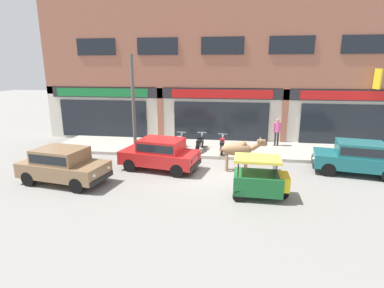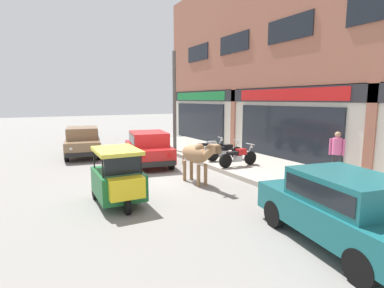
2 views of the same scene
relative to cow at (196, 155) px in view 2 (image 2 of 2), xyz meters
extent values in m
plane|color=gray|center=(-1.10, -0.66, -1.01)|extent=(90.00, 90.00, 0.00)
cube|color=#A8A093|center=(-1.10, 3.38, -0.92)|extent=(19.00, 3.67, 0.17)
cube|color=#9E604C|center=(-1.10, 5.49, 5.32)|extent=(23.00, 0.55, 6.81)
cube|color=silver|center=(-1.10, 5.49, 0.69)|extent=(23.00, 0.55, 3.40)
cube|color=#28282D|center=(-1.10, 5.17, 2.04)|extent=(22.08, 0.08, 0.64)
cube|color=black|center=(-8.77, 5.16, 0.34)|extent=(5.83, 0.10, 2.40)
cube|color=#197A38|center=(-8.77, 5.14, 2.04)|extent=(6.13, 0.05, 0.52)
cube|color=#9E604C|center=(-4.93, 5.19, 0.69)|extent=(0.36, 0.12, 3.40)
cube|color=black|center=(-1.10, 5.16, 0.34)|extent=(5.83, 0.10, 2.40)
cube|color=red|center=(-1.10, 5.14, 2.04)|extent=(6.13, 0.05, 0.52)
cube|color=#9E604C|center=(2.73, 5.19, 0.69)|extent=(0.36, 0.12, 3.40)
cube|color=black|center=(-8.92, 5.18, 4.83)|extent=(2.50, 0.06, 1.00)
cube|color=black|center=(-5.01, 5.18, 4.83)|extent=(2.50, 0.06, 1.00)
cube|color=black|center=(-1.10, 5.18, 4.83)|extent=(2.50, 0.06, 1.00)
cube|color=black|center=(2.81, 5.18, 4.83)|extent=(2.50, 0.06, 1.00)
ellipsoid|color=#936B47|center=(-0.10, -0.01, 0.01)|extent=(1.44, 0.62, 0.60)
sphere|color=#936B47|center=(0.18, 0.01, 0.24)|extent=(0.32, 0.32, 0.32)
cylinder|color=#936B47|center=(0.32, 0.17, -0.65)|extent=(0.12, 0.12, 0.72)
cylinder|color=#936B47|center=(0.34, -0.12, -0.65)|extent=(0.12, 0.12, 0.72)
cylinder|color=#936B47|center=(-0.54, 0.10, -0.65)|extent=(0.12, 0.12, 0.72)
cylinder|color=#936B47|center=(-0.52, -0.18, -0.65)|extent=(0.12, 0.12, 0.72)
cylinder|color=#936B47|center=(0.72, 0.05, 0.16)|extent=(0.48, 0.27, 0.43)
cube|color=#936B47|center=(0.98, 0.07, 0.33)|extent=(0.38, 0.25, 0.26)
cube|color=brown|center=(1.16, 0.09, 0.29)|extent=(0.15, 0.17, 0.14)
cone|color=beige|center=(0.93, 0.17, 0.51)|extent=(0.12, 0.06, 0.19)
cone|color=beige|center=(0.95, -0.03, 0.51)|extent=(0.12, 0.06, 0.19)
cube|color=#936B47|center=(0.89, 0.23, 0.39)|extent=(0.05, 0.14, 0.10)
cube|color=#936B47|center=(0.91, -0.09, 0.39)|extent=(0.05, 0.14, 0.10)
cylinder|color=#936B47|center=(-0.84, -0.06, -0.21)|extent=(0.17, 0.05, 0.60)
cylinder|color=black|center=(-5.81, -2.02, -0.71)|extent=(0.62, 0.28, 0.60)
cylinder|color=black|center=(-6.05, -3.44, -0.71)|extent=(0.62, 0.28, 0.60)
cylinder|color=black|center=(-8.08, -1.64, -0.71)|extent=(0.62, 0.28, 0.60)
cylinder|color=black|center=(-8.31, -3.06, -0.71)|extent=(0.62, 0.28, 0.60)
cube|color=#846647|center=(-7.06, -2.54, -0.41)|extent=(3.71, 2.15, 0.60)
cube|color=#846647|center=(-7.16, -2.53, 0.17)|extent=(2.11, 1.73, 0.56)
cube|color=black|center=(-7.16, -2.53, 0.17)|extent=(1.96, 1.73, 0.35)
cube|color=black|center=(-5.36, -2.82, -0.63)|extent=(0.37, 1.52, 0.20)
cube|color=black|center=(-8.77, -2.26, -0.63)|extent=(0.37, 1.52, 0.20)
sphere|color=silver|center=(-5.25, -2.35, -0.33)|extent=(0.14, 0.14, 0.14)
sphere|color=silver|center=(-5.40, -3.30, -0.33)|extent=(0.14, 0.14, 0.14)
cube|color=red|center=(-8.71, -1.77, -0.31)|extent=(0.06, 0.16, 0.14)
cube|color=red|center=(-8.88, -2.74, -0.31)|extent=(0.06, 0.16, 0.14)
cylinder|color=black|center=(3.88, -0.19, -0.71)|extent=(0.62, 0.29, 0.60)
cylinder|color=black|center=(4.14, 1.22, -0.71)|extent=(0.62, 0.29, 0.60)
cylinder|color=black|center=(6.14, -0.61, -0.71)|extent=(0.62, 0.29, 0.60)
cube|color=#196066|center=(5.14, 0.31, -0.41)|extent=(3.73, 2.22, 0.60)
cube|color=#196066|center=(5.24, 0.29, 0.17)|extent=(2.13, 1.76, 0.56)
cube|color=black|center=(5.24, 0.29, 0.17)|extent=(1.99, 1.76, 0.35)
cube|color=black|center=(3.44, 0.62, -0.63)|extent=(0.40, 1.52, 0.20)
sphere|color=silver|center=(3.32, 0.16, -0.33)|extent=(0.14, 0.14, 0.14)
sphere|color=silver|center=(3.50, 1.10, -0.33)|extent=(0.14, 0.14, 0.14)
cylinder|color=black|center=(-4.88, -0.85, -0.71)|extent=(0.62, 0.29, 0.60)
cylinder|color=black|center=(-4.62, 0.56, -0.71)|extent=(0.62, 0.29, 0.60)
cylinder|color=black|center=(-2.62, -1.27, -0.71)|extent=(0.62, 0.29, 0.60)
cylinder|color=black|center=(-2.36, 0.14, -0.71)|extent=(0.62, 0.29, 0.60)
cube|color=red|center=(-3.62, -0.35, -0.41)|extent=(3.73, 2.21, 0.60)
cube|color=red|center=(-3.52, -0.37, 0.17)|extent=(2.13, 1.76, 0.56)
cube|color=black|center=(-3.52, -0.37, 0.17)|extent=(1.98, 1.75, 0.35)
cube|color=black|center=(-5.32, -0.04, -0.63)|extent=(0.39, 1.52, 0.20)
cube|color=black|center=(-1.92, -0.67, -0.63)|extent=(0.39, 1.52, 0.20)
sphere|color=silver|center=(-5.44, -0.51, -0.33)|extent=(0.14, 0.14, 0.14)
sphere|color=silver|center=(-5.26, 0.44, -0.33)|extent=(0.14, 0.14, 0.14)
cube|color=red|center=(-1.98, -1.16, -0.31)|extent=(0.06, 0.16, 0.14)
cube|color=red|center=(-1.80, -0.19, -0.31)|extent=(0.06, 0.16, 0.14)
cylinder|color=black|center=(1.56, -2.88, -0.79)|extent=(0.44, 0.13, 0.44)
cylinder|color=black|center=(0.03, -2.31, -0.79)|extent=(0.44, 0.13, 0.44)
cylinder|color=black|center=(0.00, -3.35, -0.79)|extent=(0.44, 0.13, 0.44)
cube|color=#19602D|center=(0.66, -2.85, -0.44)|extent=(1.74, 1.21, 0.70)
cube|color=yellow|center=(1.56, -2.88, -0.34)|extent=(0.38, 0.88, 0.52)
cylinder|color=black|center=(1.25, -2.38, 0.19)|extent=(0.04, 0.04, 0.55)
cylinder|color=black|center=(1.22, -3.36, 0.19)|extent=(0.04, 0.04, 0.55)
cylinder|color=black|center=(-0.04, -2.34, 0.19)|extent=(0.04, 0.04, 0.55)
cylinder|color=black|center=(-0.06, -3.33, 0.19)|extent=(0.04, 0.04, 0.55)
cube|color=#DBCC42|center=(0.61, -2.85, 0.46)|extent=(1.65, 1.15, 0.10)
cube|color=black|center=(1.23, -2.87, 0.18)|extent=(0.06, 0.93, 0.50)
cylinder|color=black|center=(-3.22, 3.19, -0.56)|extent=(0.18, 0.57, 0.56)
cylinder|color=black|center=(-3.41, 1.95, -0.56)|extent=(0.18, 0.57, 0.56)
cube|color=#B2B5BA|center=(-3.32, 2.55, -0.52)|extent=(0.24, 0.35, 0.24)
cube|color=#A8AAB2|center=(-3.29, 2.71, -0.26)|extent=(0.30, 0.43, 0.24)
cube|color=black|center=(-3.35, 2.32, -0.28)|extent=(0.29, 0.55, 0.12)
cylinder|color=#B2B5BA|center=(-3.23, 3.13, -0.26)|extent=(0.08, 0.27, 0.59)
cylinder|color=#B2B5BA|center=(-3.23, 3.17, 0.02)|extent=(0.52, 0.11, 0.03)
sphere|color=silver|center=(-3.22, 3.23, -0.10)|extent=(0.12, 0.12, 0.12)
cylinder|color=#B2B5BA|center=(-3.48, 2.21, -0.60)|extent=(0.13, 0.48, 0.06)
cylinder|color=black|center=(-2.05, 3.28, -0.56)|extent=(0.14, 0.57, 0.56)
cylinder|color=black|center=(-2.15, 2.03, -0.56)|extent=(0.14, 0.57, 0.56)
cube|color=#B2B5BA|center=(-2.10, 2.64, -0.52)|extent=(0.22, 0.33, 0.24)
cube|color=black|center=(-2.09, 2.80, -0.26)|extent=(0.27, 0.42, 0.24)
cube|color=black|center=(-2.12, 2.40, -0.28)|extent=(0.26, 0.54, 0.12)
cylinder|color=#B2B5BA|center=(-2.06, 3.22, -0.26)|extent=(0.06, 0.27, 0.59)
cylinder|color=#B2B5BA|center=(-2.05, 3.26, 0.02)|extent=(0.52, 0.07, 0.03)
sphere|color=silver|center=(-2.05, 3.32, -0.10)|extent=(0.12, 0.12, 0.12)
cylinder|color=#B2B5BA|center=(-2.24, 2.29, -0.60)|extent=(0.10, 0.48, 0.06)
cylinder|color=black|center=(-0.87, 3.06, -0.56)|extent=(0.10, 0.56, 0.56)
cylinder|color=black|center=(-0.86, 1.81, -0.56)|extent=(0.10, 0.56, 0.56)
cube|color=#B2B5BA|center=(-0.86, 2.42, -0.52)|extent=(0.20, 0.32, 0.24)
cube|color=red|center=(-0.86, 2.58, -0.26)|extent=(0.24, 0.40, 0.24)
cube|color=black|center=(-0.86, 2.18, -0.28)|extent=(0.22, 0.52, 0.12)
cylinder|color=#B2B5BA|center=(-0.87, 3.00, -0.26)|extent=(0.04, 0.27, 0.59)
cylinder|color=#B2B5BA|center=(-0.87, 3.04, 0.02)|extent=(0.52, 0.03, 0.03)
sphere|color=silver|center=(-0.87, 3.10, -0.10)|extent=(0.12, 0.12, 0.12)
cylinder|color=#B2B5BA|center=(-0.97, 2.06, -0.60)|extent=(0.06, 0.48, 0.06)
cylinder|color=#2D2D33|center=(2.13, 4.19, -0.43)|extent=(0.11, 0.11, 0.82)
cylinder|color=#2D2D33|center=(2.29, 4.27, -0.43)|extent=(0.11, 0.11, 0.82)
cylinder|color=#DB5B93|center=(2.21, 4.23, 0.26)|extent=(0.32, 0.32, 0.56)
cylinder|color=#DB5B93|center=(2.02, 4.14, 0.24)|extent=(0.08, 0.08, 0.56)
cylinder|color=#DB5B93|center=(2.40, 4.31, 0.24)|extent=(0.08, 0.08, 0.56)
sphere|color=tan|center=(2.21, 4.23, 0.66)|extent=(0.20, 0.20, 0.20)
cylinder|color=#595651|center=(-5.52, 1.84, 1.71)|extent=(0.18, 0.18, 5.10)
camera|label=1|loc=(-0.25, -13.23, 3.62)|focal=28.00mm
camera|label=2|loc=(8.60, -4.92, 1.84)|focal=28.00mm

